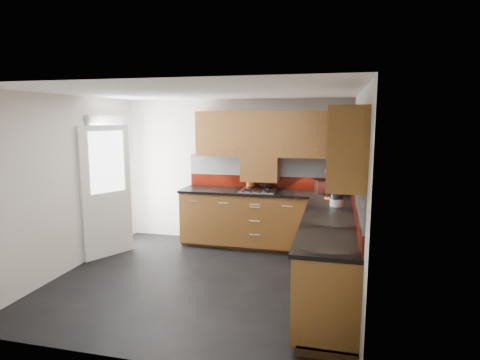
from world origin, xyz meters
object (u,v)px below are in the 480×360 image
(toaster, at_px, (324,187))
(food_processor, at_px, (337,196))
(gas_hob, at_px, (258,190))
(utensil_pot, at_px, (250,182))

(toaster, xyz_separation_m, food_processor, (0.20, -0.92, 0.04))
(gas_hob, xyz_separation_m, toaster, (1.02, 0.08, 0.08))
(gas_hob, distance_m, utensil_pot, 0.29)
(utensil_pot, xyz_separation_m, toaster, (1.20, -0.13, -0.01))
(gas_hob, height_order, utensil_pot, utensil_pot)
(gas_hob, xyz_separation_m, utensil_pot, (-0.17, 0.21, 0.09))
(utensil_pot, xyz_separation_m, food_processor, (1.39, -1.05, 0.03))
(utensil_pot, bearing_deg, gas_hob, -50.96)
(food_processor, bearing_deg, gas_hob, 145.58)
(toaster, distance_m, food_processor, 0.94)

